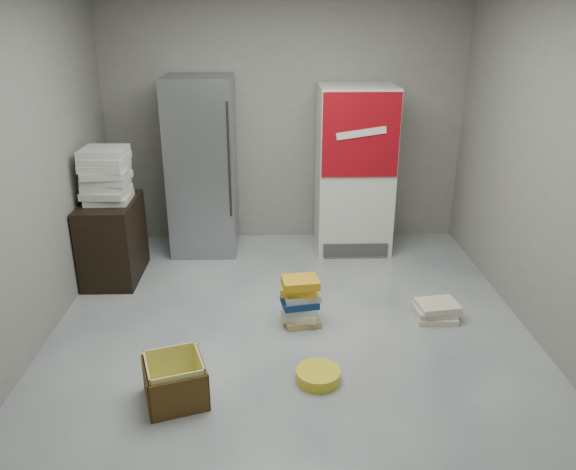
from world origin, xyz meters
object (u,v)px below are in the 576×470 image
(phonebook_stack_main, at_px, (300,301))
(cardboard_box, at_px, (175,384))
(steel_fridge, at_px, (202,167))
(coke_cooler, at_px, (354,170))
(wood_shelf, at_px, (113,240))

(phonebook_stack_main, relative_size, cardboard_box, 0.88)
(steel_fridge, distance_m, coke_cooler, 1.65)
(coke_cooler, relative_size, cardboard_box, 3.60)
(wood_shelf, relative_size, cardboard_box, 1.60)
(coke_cooler, height_order, cardboard_box, coke_cooler)
(steel_fridge, relative_size, cardboard_box, 3.80)
(coke_cooler, xyz_separation_m, cardboard_box, (-1.57, -2.71, -0.77))
(phonebook_stack_main, bearing_deg, wood_shelf, 149.56)
(cardboard_box, bearing_deg, steel_fridge, 73.69)
(coke_cooler, height_order, phonebook_stack_main, coke_cooler)
(coke_cooler, distance_m, wood_shelf, 2.63)
(cardboard_box, bearing_deg, phonebook_stack_main, 29.91)
(wood_shelf, bearing_deg, steel_fridge, 41.31)
(steel_fridge, xyz_separation_m, phonebook_stack_main, (0.98, -1.72, -0.73))
(coke_cooler, xyz_separation_m, phonebook_stack_main, (-0.67, -1.71, -0.69))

